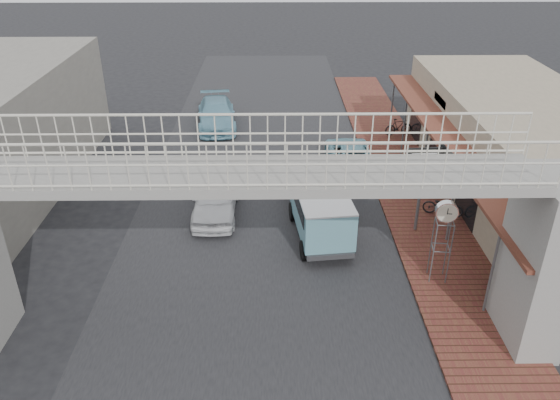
{
  "coord_description": "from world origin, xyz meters",
  "views": [
    {
      "loc": [
        0.59,
        -15.89,
        10.79
      ],
      "look_at": [
        0.8,
        0.97,
        1.8
      ],
      "focal_mm": 35.0,
      "sensor_mm": 36.0,
      "label": 1
    }
  ],
  "objects_px": {
    "white_hatchback": "(215,198)",
    "angkot_far": "(216,114)",
    "angkot_curb": "(350,154)",
    "arrow_sign": "(448,162)",
    "motorcycle_far": "(398,127)",
    "angkot_van": "(321,208)",
    "dark_sedan": "(315,198)",
    "motorcycle_near": "(443,206)",
    "street_clock": "(446,215)"
  },
  "relations": [
    {
      "from": "dark_sedan",
      "to": "motorcycle_near",
      "type": "relative_size",
      "value": 3.09
    },
    {
      "from": "motorcycle_far",
      "to": "street_clock",
      "type": "xyz_separation_m",
      "value": [
        -1.36,
        -12.9,
        1.9
      ]
    },
    {
      "from": "angkot_far",
      "to": "arrow_sign",
      "type": "height_order",
      "value": "arrow_sign"
    },
    {
      "from": "street_clock",
      "to": "arrow_sign",
      "type": "height_order",
      "value": "arrow_sign"
    },
    {
      "from": "white_hatchback",
      "to": "angkot_curb",
      "type": "distance_m",
      "value": 7.49
    },
    {
      "from": "angkot_curb",
      "to": "angkot_van",
      "type": "height_order",
      "value": "angkot_van"
    },
    {
      "from": "motorcycle_near",
      "to": "dark_sedan",
      "type": "bearing_deg",
      "value": 110.02
    },
    {
      "from": "angkot_curb",
      "to": "motorcycle_far",
      "type": "bearing_deg",
      "value": -131.23
    },
    {
      "from": "angkot_van",
      "to": "motorcycle_far",
      "type": "xyz_separation_m",
      "value": [
        4.98,
        10.22,
        -0.69
      ]
    },
    {
      "from": "motorcycle_near",
      "to": "arrow_sign",
      "type": "height_order",
      "value": "arrow_sign"
    },
    {
      "from": "white_hatchback",
      "to": "angkot_van",
      "type": "distance_m",
      "value": 4.47
    },
    {
      "from": "dark_sedan",
      "to": "angkot_van",
      "type": "height_order",
      "value": "angkot_van"
    },
    {
      "from": "angkot_far",
      "to": "street_clock",
      "type": "relative_size",
      "value": 1.74
    },
    {
      "from": "angkot_far",
      "to": "street_clock",
      "type": "bearing_deg",
      "value": -66.44
    },
    {
      "from": "motorcycle_far",
      "to": "street_clock",
      "type": "bearing_deg",
      "value": 160.58
    },
    {
      "from": "angkot_van",
      "to": "arrow_sign",
      "type": "distance_m",
      "value": 4.8
    },
    {
      "from": "white_hatchback",
      "to": "motorcycle_near",
      "type": "distance_m",
      "value": 8.98
    },
    {
      "from": "motorcycle_far",
      "to": "street_clock",
      "type": "distance_m",
      "value": 13.11
    },
    {
      "from": "white_hatchback",
      "to": "angkot_far",
      "type": "xyz_separation_m",
      "value": [
        -0.87,
        10.02,
        0.01
      ]
    },
    {
      "from": "dark_sedan",
      "to": "white_hatchback",
      "type": "bearing_deg",
      "value": 171.35
    },
    {
      "from": "angkot_van",
      "to": "motorcycle_near",
      "type": "bearing_deg",
      "value": 10.25
    },
    {
      "from": "angkot_far",
      "to": "motorcycle_far",
      "type": "height_order",
      "value": "angkot_far"
    },
    {
      "from": "motorcycle_near",
      "to": "white_hatchback",
      "type": "bearing_deg",
      "value": 109.4
    },
    {
      "from": "angkot_far",
      "to": "motorcycle_near",
      "type": "bearing_deg",
      "value": -53.32
    },
    {
      "from": "angkot_curb",
      "to": "street_clock",
      "type": "relative_size",
      "value": 1.55
    },
    {
      "from": "angkot_far",
      "to": "arrow_sign",
      "type": "relative_size",
      "value": 1.43
    },
    {
      "from": "angkot_far",
      "to": "motorcycle_far",
      "type": "xyz_separation_m",
      "value": [
        9.86,
        -1.67,
        -0.16
      ]
    },
    {
      "from": "angkot_curb",
      "to": "arrow_sign",
      "type": "height_order",
      "value": "arrow_sign"
    },
    {
      "from": "arrow_sign",
      "to": "street_clock",
      "type": "bearing_deg",
      "value": -108.99
    },
    {
      "from": "street_clock",
      "to": "angkot_curb",
      "type": "bearing_deg",
      "value": 107.44
    },
    {
      "from": "arrow_sign",
      "to": "angkot_far",
      "type": "bearing_deg",
      "value": 126.08
    },
    {
      "from": "street_clock",
      "to": "white_hatchback",
      "type": "bearing_deg",
      "value": 156.08
    },
    {
      "from": "motorcycle_near",
      "to": "street_clock",
      "type": "distance_m",
      "value": 4.78
    },
    {
      "from": "angkot_curb",
      "to": "motorcycle_near",
      "type": "bearing_deg",
      "value": 119.25
    },
    {
      "from": "angkot_van",
      "to": "motorcycle_far",
      "type": "relative_size",
      "value": 2.76
    },
    {
      "from": "street_clock",
      "to": "arrow_sign",
      "type": "xyz_separation_m",
      "value": [
        0.88,
        3.1,
        0.43
      ]
    },
    {
      "from": "dark_sedan",
      "to": "motorcycle_far",
      "type": "xyz_separation_m",
      "value": [
        5.07,
        8.58,
        -0.24
      ]
    },
    {
      "from": "white_hatchback",
      "to": "motorcycle_far",
      "type": "height_order",
      "value": "white_hatchback"
    },
    {
      "from": "angkot_curb",
      "to": "angkot_far",
      "type": "distance_m",
      "value": 8.71
    },
    {
      "from": "white_hatchback",
      "to": "motorcycle_far",
      "type": "relative_size",
      "value": 2.75
    },
    {
      "from": "motorcycle_far",
      "to": "motorcycle_near",
      "type": "bearing_deg",
      "value": 166.45
    },
    {
      "from": "angkot_curb",
      "to": "angkot_van",
      "type": "xyz_separation_m",
      "value": [
        -1.92,
        -6.45,
        0.63
      ]
    },
    {
      "from": "motorcycle_near",
      "to": "street_clock",
      "type": "height_order",
      "value": "street_clock"
    },
    {
      "from": "angkot_far",
      "to": "angkot_van",
      "type": "height_order",
      "value": "angkot_van"
    },
    {
      "from": "angkot_van",
      "to": "angkot_curb",
      "type": "bearing_deg",
      "value": 67.07
    },
    {
      "from": "dark_sedan",
      "to": "angkot_van",
      "type": "relative_size",
      "value": 1.15
    },
    {
      "from": "motorcycle_near",
      "to": "motorcycle_far",
      "type": "height_order",
      "value": "motorcycle_far"
    },
    {
      "from": "motorcycle_far",
      "to": "angkot_curb",
      "type": "bearing_deg",
      "value": 127.58
    },
    {
      "from": "street_clock",
      "to": "angkot_far",
      "type": "bearing_deg",
      "value": 127.15
    },
    {
      "from": "motorcycle_far",
      "to": "white_hatchback",
      "type": "bearing_deg",
      "value": 119.48
    }
  ]
}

